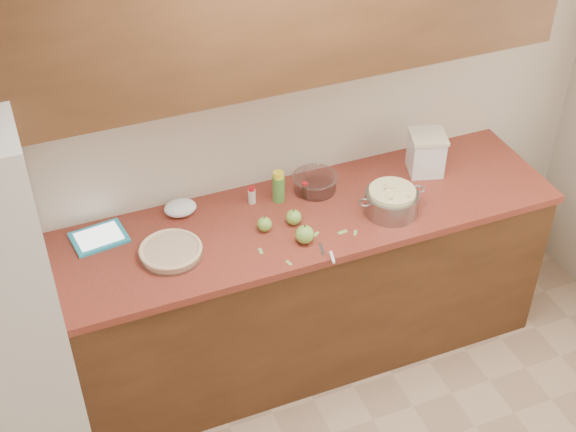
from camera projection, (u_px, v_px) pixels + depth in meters
name	position (u px, v px, depth m)	size (l,w,h in m)	color
room_shell	(468.00, 400.00, 2.45)	(3.60, 3.60, 3.60)	tan
counter_run	(288.00, 290.00, 4.05)	(2.64, 0.68, 0.92)	#532E17
pie	(171.00, 251.00, 3.54)	(0.29, 0.29, 0.05)	silver
colander	(391.00, 201.00, 3.77)	(0.34, 0.25, 0.13)	gray
flour_canister	(426.00, 153.00, 4.01)	(0.22, 0.22, 0.22)	white
tablet	(99.00, 237.00, 3.64)	(0.26, 0.21, 0.02)	#29A3C6
paring_knife	(330.00, 256.00, 3.55)	(0.05, 0.16, 0.01)	gray
lemon_bottle	(279.00, 187.00, 3.83)	(0.06, 0.06, 0.16)	#4C8C38
cinnamon_shaker	(252.00, 195.00, 3.84)	(0.04, 0.04, 0.09)	beige
vanilla_bottle	(305.00, 190.00, 3.87)	(0.03, 0.03, 0.09)	black
mixing_bowl	(315.00, 182.00, 3.92)	(0.22, 0.22, 0.08)	silver
paper_towel	(180.00, 208.00, 3.78)	(0.15, 0.13, 0.06)	white
apple_left	(264.00, 224.00, 3.68)	(0.07, 0.07, 0.08)	#73A53B
apple_center	(294.00, 217.00, 3.71)	(0.07, 0.07, 0.09)	#73A53B
apple_front	(305.00, 235.00, 3.61)	(0.09, 0.09, 0.10)	#73A53B
peel_a	(316.00, 234.00, 3.67)	(0.04, 0.01, 0.00)	#84B055
peel_b	(289.00, 263.00, 3.52)	(0.03, 0.01, 0.00)	#84B055
peel_c	(261.00, 251.00, 3.58)	(0.04, 0.02, 0.00)	#84B055
peel_d	(343.00, 232.00, 3.68)	(0.05, 0.02, 0.00)	#84B055
peel_e	(355.00, 233.00, 3.68)	(0.04, 0.01, 0.00)	#84B055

